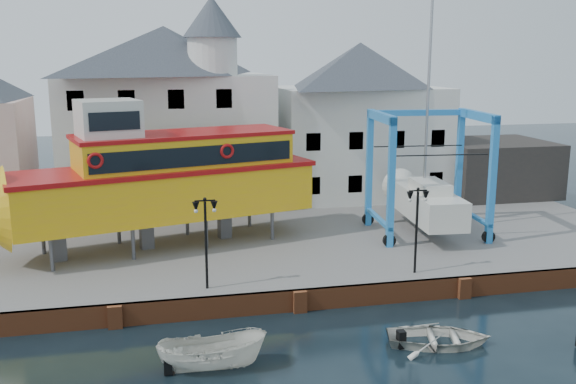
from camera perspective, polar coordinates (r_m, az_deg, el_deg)
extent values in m
plane|color=black|center=(29.29, 1.04, -10.59)|extent=(140.00, 140.00, 0.00)
cube|color=slate|center=(39.32, -2.68, -3.87)|extent=(44.00, 22.00, 1.00)
cube|color=brown|center=(29.21, 0.99, -9.60)|extent=(44.00, 0.25, 1.00)
cube|color=brown|center=(28.42, -15.12, -10.67)|extent=(0.60, 0.36, 1.00)
cube|color=brown|center=(29.06, 1.06, -9.72)|extent=(0.60, 0.36, 1.00)
cube|color=brown|center=(31.76, 15.40, -8.23)|extent=(0.60, 0.36, 1.00)
cube|color=silver|center=(45.18, -10.65, 4.50)|extent=(14.00, 8.00, 9.00)
pyramid|color=#2E343D|center=(44.81, -10.95, 12.25)|extent=(14.00, 8.00, 3.20)
cube|color=black|center=(41.95, -17.83, -0.47)|extent=(1.00, 0.08, 1.20)
cube|color=black|center=(41.76, -13.74, -0.29)|extent=(1.00, 0.08, 1.20)
cube|color=black|center=(41.78, -9.63, -0.11)|extent=(1.00, 0.08, 1.20)
cube|color=black|center=(42.02, -5.54, 0.08)|extent=(1.00, 0.08, 1.20)
cube|color=black|center=(41.44, -18.10, 3.58)|extent=(1.00, 0.08, 1.20)
cube|color=black|center=(41.24, -13.94, 3.78)|extent=(1.00, 0.08, 1.20)
cube|color=black|center=(41.26, -9.77, 3.97)|extent=(1.00, 0.08, 1.20)
cube|color=black|center=(41.50, -5.62, 4.13)|extent=(1.00, 0.08, 1.20)
cube|color=black|center=(41.13, -18.37, 7.71)|extent=(1.00, 0.08, 1.20)
cube|color=black|center=(40.94, -14.16, 7.94)|extent=(1.00, 0.08, 1.20)
cube|color=black|center=(40.96, -9.92, 8.13)|extent=(1.00, 0.08, 1.20)
cube|color=black|center=(41.20, -5.71, 8.27)|extent=(1.00, 0.08, 1.20)
cylinder|color=silver|center=(42.61, -6.72, 11.87)|extent=(3.20, 3.20, 2.40)
cone|color=#2E343D|center=(42.68, -6.80, 15.22)|extent=(3.80, 3.80, 2.60)
cube|color=silver|center=(48.21, 6.27, 4.50)|extent=(12.00, 8.00, 8.00)
pyramid|color=#2E343D|center=(47.81, 6.42, 11.16)|extent=(12.00, 8.00, 3.20)
cube|color=black|center=(43.59, 2.23, 0.56)|extent=(1.00, 0.08, 1.20)
cube|color=black|center=(44.43, 5.98, 0.72)|extent=(1.00, 0.08, 1.20)
cube|color=black|center=(45.45, 9.58, 0.87)|extent=(1.00, 0.08, 1.20)
cube|color=black|center=(46.64, 13.00, 1.02)|extent=(1.00, 0.08, 1.20)
cube|color=black|center=(43.09, 2.27, 4.47)|extent=(1.00, 0.08, 1.20)
cube|color=black|center=(43.94, 6.07, 4.56)|extent=(1.00, 0.08, 1.20)
cube|color=black|center=(44.97, 9.71, 4.63)|extent=(1.00, 0.08, 1.20)
cube|color=black|center=(46.18, 13.18, 4.67)|extent=(1.00, 0.08, 1.20)
cube|color=#272523|center=(50.82, 17.70, 2.10)|extent=(8.00, 7.00, 4.00)
cylinder|color=black|center=(28.80, -7.29, -4.75)|extent=(0.12, 0.12, 4.00)
cube|color=black|center=(28.28, -7.40, -0.77)|extent=(0.90, 0.06, 0.06)
sphere|color=black|center=(28.26, -7.41, -0.63)|extent=(0.16, 0.16, 0.16)
cone|color=black|center=(28.31, -8.19, -1.34)|extent=(0.32, 0.32, 0.45)
sphere|color=silver|center=(28.35, -8.18, -1.69)|extent=(0.18, 0.18, 0.18)
cone|color=black|center=(28.38, -6.58, -1.26)|extent=(0.32, 0.32, 0.45)
sphere|color=silver|center=(28.42, -6.57, -1.61)|extent=(0.18, 0.18, 0.18)
cylinder|color=black|center=(31.23, 11.33, -3.56)|extent=(0.12, 0.12, 4.00)
cube|color=black|center=(30.75, 11.49, 0.13)|extent=(0.90, 0.06, 0.06)
sphere|color=black|center=(30.74, 11.50, 0.25)|extent=(0.16, 0.16, 0.16)
cone|color=black|center=(30.65, 10.78, -0.40)|extent=(0.32, 0.32, 0.45)
sphere|color=silver|center=(30.69, 10.77, -0.73)|extent=(0.18, 0.18, 0.18)
cone|color=black|center=(30.97, 12.15, -0.33)|extent=(0.32, 0.32, 0.45)
sphere|color=silver|center=(31.01, 12.13, -0.65)|extent=(0.18, 0.18, 0.18)
cylinder|color=#59595E|center=(33.20, -20.28, -5.21)|extent=(0.25, 0.25, 1.70)
cylinder|color=#59595E|center=(36.24, -20.94, -3.84)|extent=(0.25, 0.25, 1.70)
cylinder|color=#59595E|center=(33.86, -13.61, -4.46)|extent=(0.25, 0.25, 1.70)
cylinder|color=#59595E|center=(36.84, -14.81, -3.18)|extent=(0.25, 0.25, 1.70)
cylinder|color=#59595E|center=(34.95, -7.28, -3.69)|extent=(0.25, 0.25, 1.70)
cylinder|color=#59595E|center=(37.85, -8.95, -2.52)|extent=(0.25, 0.25, 1.70)
cylinder|color=#59595E|center=(36.44, -1.41, -2.94)|extent=(0.25, 0.25, 1.70)
cylinder|color=#59595E|center=(39.23, -3.45, -1.87)|extent=(0.25, 0.25, 1.70)
cube|color=#59595E|center=(34.78, -19.70, -4.40)|extent=(0.80, 0.72, 1.70)
cube|color=#59595E|center=(35.60, -12.46, -3.59)|extent=(0.80, 0.72, 1.70)
cube|color=#59595E|center=(36.96, -5.66, -2.78)|extent=(0.80, 0.72, 1.70)
cube|color=#EBB50A|center=(35.40, -10.84, -0.11)|extent=(16.45, 8.30, 2.49)
cube|color=#A30F0F|center=(35.14, -10.93, 2.06)|extent=(16.82, 8.56, 0.25)
cube|color=#EBB50A|center=(35.35, -9.22, 3.48)|extent=(11.95, 6.68, 1.81)
cube|color=black|center=(33.51, -8.16, 3.15)|extent=(10.52, 2.89, 1.02)
cube|color=black|center=(37.19, -10.18, 3.95)|extent=(10.52, 2.89, 1.02)
cube|color=#A30F0F|center=(35.22, -9.27, 5.10)|extent=(12.20, 6.84, 0.20)
cube|color=silver|center=(34.10, -15.70, 6.16)|extent=(3.61, 3.61, 2.06)
cube|color=black|center=(32.63, -15.16, 6.10)|extent=(2.41, 0.70, 0.91)
torus|color=#A30F0F|center=(32.14, -16.76, 2.68)|extent=(0.81, 0.36, 0.79)
torus|color=#A30F0F|center=(34.03, -5.44, 3.64)|extent=(0.81, 0.36, 0.79)
cube|color=#247ABE|center=(34.85, 9.16, 0.74)|extent=(0.38, 0.38, 7.07)
cylinder|color=black|center=(35.60, 8.99, -4.28)|extent=(0.73, 0.31, 0.71)
cube|color=#247ABE|center=(39.30, 7.23, 2.08)|extent=(0.38, 0.38, 7.07)
cylinder|color=black|center=(39.97, 7.11, -2.42)|extent=(0.73, 0.31, 0.71)
cube|color=#247ABE|center=(36.87, 17.70, 0.94)|extent=(0.38, 0.38, 7.07)
cylinder|color=black|center=(37.59, 17.39, -3.82)|extent=(0.73, 0.31, 0.71)
cube|color=#247ABE|center=(41.10, 14.96, 2.20)|extent=(0.38, 0.38, 7.07)
cylinder|color=black|center=(41.74, 14.72, -2.11)|extent=(0.73, 0.31, 0.71)
cube|color=#247ABE|center=(36.61, 8.29, 6.62)|extent=(0.79, 5.06, 0.49)
cube|color=#247ABE|center=(37.61, 8.02, -2.33)|extent=(0.68, 5.05, 0.21)
cube|color=#247ABE|center=(38.54, 16.55, 6.52)|extent=(0.79, 5.06, 0.49)
cube|color=#247ABE|center=(39.49, 16.04, -2.00)|extent=(0.68, 5.05, 0.21)
cube|color=#247ABE|center=(39.68, 11.38, 6.93)|extent=(6.07, 0.87, 0.35)
cube|color=silver|center=(38.27, 12.18, -0.99)|extent=(2.97, 7.75, 1.62)
cone|color=silver|center=(42.43, 10.17, 0.36)|extent=(2.45, 1.81, 2.32)
cube|color=#59595E|center=(38.54, 12.11, -2.68)|extent=(0.40, 1.83, 0.71)
cube|color=silver|center=(37.57, 12.51, 0.48)|extent=(1.87, 3.16, 0.61)
cylinder|color=#99999E|center=(37.86, 12.36, 8.60)|extent=(0.17, 0.17, 11.11)
cube|color=black|center=(36.01, 13.36, 3.21)|extent=(5.45, 0.59, 0.05)
cube|color=black|center=(39.40, 11.51, 4.03)|extent=(5.45, 0.59, 0.05)
imported|color=silver|center=(24.51, -6.71, -15.42)|extent=(4.06, 1.65, 1.55)
imported|color=silver|center=(26.89, 13.23, -13.08)|extent=(4.69, 3.86, 0.84)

